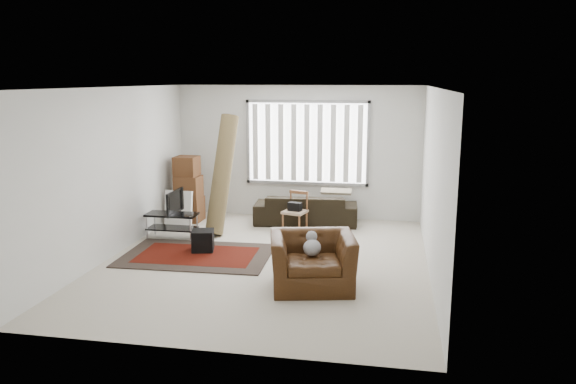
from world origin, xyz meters
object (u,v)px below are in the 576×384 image
object	(u,v)px
tv_stand	(172,220)
side_chair	(295,209)
moving_boxes	(188,191)
armchair	(312,257)
sofa	(306,205)

from	to	relation	value
tv_stand	side_chair	bearing A→B (deg)	22.77
moving_boxes	armchair	xyz separation A→B (m)	(2.97, -3.19, -0.18)
armchair	tv_stand	bearing A→B (deg)	133.06
moving_boxes	sofa	xyz separation A→B (m)	(2.36, 0.21, -0.22)
tv_stand	moving_boxes	xyz separation A→B (m)	(-0.15, 1.25, 0.28)
tv_stand	armchair	bearing A→B (deg)	-34.54
moving_boxes	side_chair	xyz separation A→B (m)	(2.25, -0.37, -0.19)
tv_stand	sofa	size ratio (longest dim) A/B	0.45
armchair	side_chair	bearing A→B (deg)	91.98
sofa	armchair	xyz separation A→B (m)	(0.61, -3.40, 0.04)
armchair	sofa	bearing A→B (deg)	87.77
sofa	armchair	bearing A→B (deg)	95.50
side_chair	armchair	distance (m)	2.92
sofa	side_chair	bearing A→B (deg)	74.08
moving_boxes	armchair	world-z (taller)	moving_boxes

